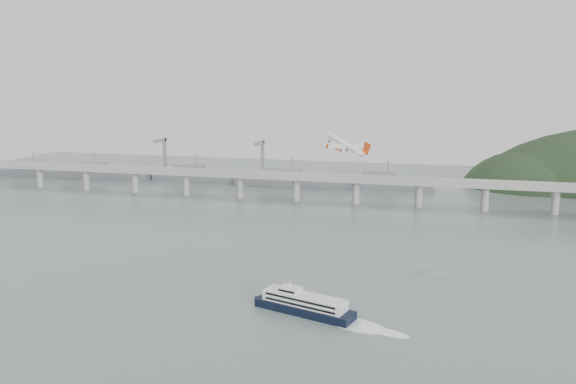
# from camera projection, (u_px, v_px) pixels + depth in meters

# --- Properties ---
(ground) EXTENTS (900.00, 900.00, 0.00)m
(ground) POSITION_uv_depth(u_px,v_px,m) (260.00, 285.00, 273.95)
(ground) COLOR slate
(ground) RESTS_ON ground
(bridge) EXTENTS (800.00, 22.00, 23.90)m
(bridge) POSITION_uv_depth(u_px,v_px,m) (330.00, 182.00, 461.10)
(bridge) COLOR gray
(bridge) RESTS_ON ground
(distant_fleet) EXTENTS (453.00, 60.90, 40.00)m
(distant_fleet) POSITION_uv_depth(u_px,v_px,m) (190.00, 176.00, 562.81)
(distant_fleet) COLOR slate
(distant_fleet) RESTS_ON ground
(ferry) EXTENTS (71.66, 28.80, 13.87)m
(ferry) POSITION_uv_depth(u_px,v_px,m) (304.00, 304.00, 240.03)
(ferry) COLOR black
(ferry) RESTS_ON ground
(airliner) EXTENTS (30.91, 30.02, 14.69)m
(airliner) POSITION_uv_depth(u_px,v_px,m) (345.00, 145.00, 313.55)
(airliner) COLOR white
(airliner) RESTS_ON ground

